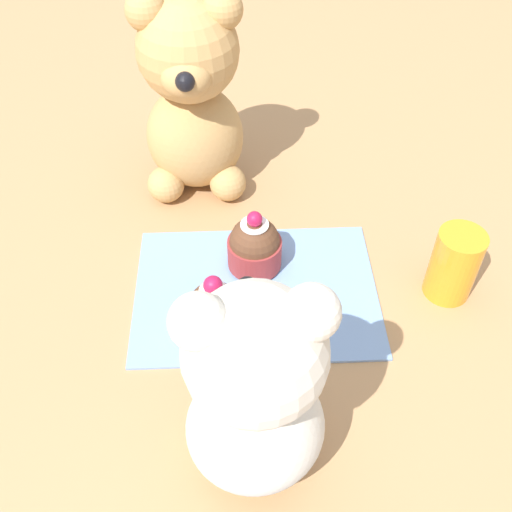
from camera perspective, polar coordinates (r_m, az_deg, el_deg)
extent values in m
plane|color=tan|center=(0.64, 0.00, -3.46)|extent=(4.00, 4.00, 0.00)
cube|color=#7A9ED1|center=(0.64, 0.00, -3.28)|extent=(0.26, 0.19, 0.01)
ellipsoid|color=silver|center=(0.48, -0.06, -16.04)|extent=(0.11, 0.10, 0.12)
sphere|color=silver|center=(0.40, -0.08, -9.26)|extent=(0.10, 0.10, 0.10)
ellipsoid|color=silver|center=(0.42, -0.61, -5.42)|extent=(0.05, 0.04, 0.04)
sphere|color=black|center=(0.43, -0.84, -3.11)|extent=(0.02, 0.02, 0.02)
sphere|color=silver|center=(0.37, 5.31, -5.36)|extent=(0.04, 0.04, 0.04)
sphere|color=silver|center=(0.36, -5.55, -6.25)|extent=(0.04, 0.04, 0.04)
sphere|color=silver|center=(0.54, 3.41, -14.52)|extent=(0.04, 0.04, 0.04)
sphere|color=silver|center=(0.53, -4.33, -15.18)|extent=(0.04, 0.04, 0.04)
ellipsoid|color=tan|center=(0.74, -5.81, 11.25)|extent=(0.12, 0.10, 0.13)
sphere|color=tan|center=(0.68, -6.53, 18.88)|extent=(0.11, 0.11, 0.11)
ellipsoid|color=tan|center=(0.65, -6.64, 16.56)|extent=(0.05, 0.05, 0.04)
sphere|color=black|center=(0.63, -6.78, 16.16)|extent=(0.02, 0.02, 0.02)
sphere|color=tan|center=(0.67, -10.49, 22.00)|extent=(0.04, 0.04, 0.04)
sphere|color=tan|center=(0.66, -3.19, 22.40)|extent=(0.04, 0.04, 0.04)
sphere|color=tan|center=(0.74, -8.58, 6.77)|extent=(0.04, 0.04, 0.04)
sphere|color=tan|center=(0.74, -2.70, 6.97)|extent=(0.04, 0.04, 0.04)
cylinder|color=#993333|center=(0.59, -3.89, -5.78)|extent=(0.06, 0.06, 0.03)
sphere|color=brown|center=(0.58, -3.96, -4.84)|extent=(0.05, 0.05, 0.05)
cylinder|color=white|center=(0.56, -4.08, -3.35)|extent=(0.03, 0.03, 0.00)
sphere|color=#B71947|center=(0.56, -4.13, -2.79)|extent=(0.02, 0.02, 0.02)
cylinder|color=#993333|center=(0.65, 0.16, 0.33)|extent=(0.06, 0.06, 0.03)
sphere|color=brown|center=(0.64, 0.17, 1.38)|extent=(0.05, 0.05, 0.05)
cylinder|color=white|center=(0.62, 0.17, 3.01)|extent=(0.03, 0.03, 0.00)
sphere|color=#B71947|center=(0.61, 0.17, 3.55)|extent=(0.02, 0.02, 0.02)
cylinder|color=orange|center=(0.64, 18.35, -0.78)|extent=(0.05, 0.05, 0.08)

